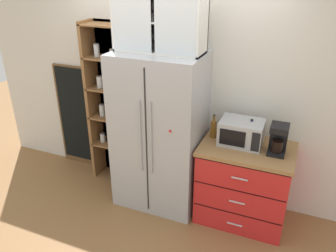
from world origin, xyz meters
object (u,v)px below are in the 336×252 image
Objects in this scene: refrigerator at (160,132)px; chalkboard_menu at (78,117)px; coffee_maker at (278,138)px; bottle_amber at (213,127)px; mug_navy at (249,142)px; bottle_cobalt at (250,133)px; microwave at (241,132)px.

refrigerator reaches higher than chalkboard_menu.
coffee_maker reaches higher than bottle_amber.
mug_navy is 0.41× the size of bottle_cobalt.
coffee_maker is at bearing -6.53° from bottle_amber.
bottle_cobalt reaches higher than mug_navy.
mug_navy is at bearing -8.41° from bottle_amber.
bottle_amber is at bearing 173.41° from microwave.
chalkboard_menu is (-2.35, 0.27, -0.22)m from mug_navy.
chalkboard_menu reaches higher than bottle_cobalt.
mug_navy is 0.41m from bottle_amber.
refrigerator is at bearing -13.13° from chalkboard_menu.
refrigerator is 15.40× the size of mug_navy.
microwave is at bearing 165.39° from mug_navy.
chalkboard_menu is at bearing 173.76° from coffee_maker.
coffee_maker is 0.22× the size of chalkboard_menu.
coffee_maker is 0.30m from mug_navy.
mug_navy is 0.44× the size of bottle_amber.
coffee_maker is 0.68m from bottle_amber.
mug_navy is 0.10m from bottle_cobalt.
refrigerator is at bearing -175.33° from microwave.
chalkboard_menu is at bearing 174.80° from bottle_cobalt.
chalkboard_menu reaches higher than bottle_amber.
microwave is 0.12m from mug_navy.
coffee_maker is 2.67m from chalkboard_menu.
mug_navy is at bearing 176.15° from coffee_maker.
bottle_amber is 0.95× the size of bottle_cobalt.
bottle_amber reaches higher than microwave.
coffee_maker is 1.10× the size of bottle_cobalt.
bottle_cobalt is 0.20× the size of chalkboard_menu.
microwave is at bearing 173.52° from coffee_maker.
chalkboard_menu is at bearing 173.79° from microwave.
coffee_maker is (1.26, 0.03, 0.15)m from refrigerator.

